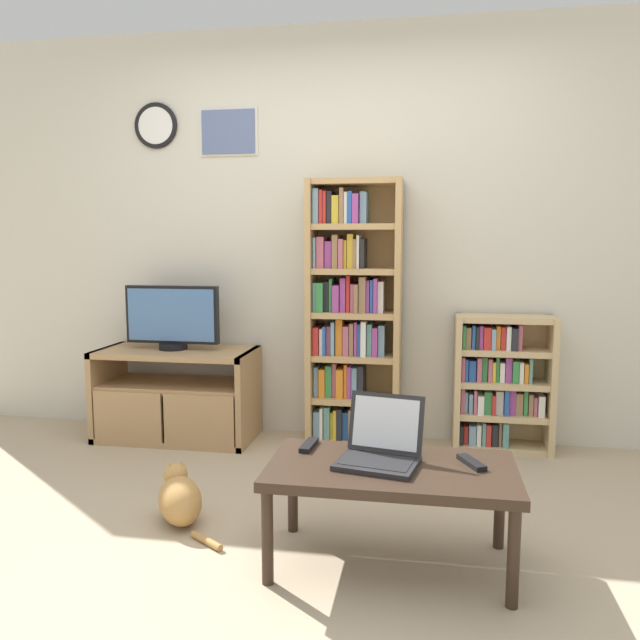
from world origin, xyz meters
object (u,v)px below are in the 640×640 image
at_px(remote_far_from_laptop, 309,445).
at_px(cat, 180,498).
at_px(tv_stand, 176,394).
at_px(remote_near_laptop, 471,462).
at_px(laptop, 381,446).
at_px(bookshelf_short, 499,383).
at_px(coffee_table, 391,477).
at_px(bookshelf_tall, 350,316).
at_px(television, 172,318).

height_order(remote_far_from_laptop, cat, remote_far_from_laptop).
xyz_separation_m(tv_stand, cat, (0.49, -1.14, -0.18)).
height_order(remote_near_laptop, remote_far_from_laptop, same).
bearing_deg(laptop, bookshelf_short, 78.85).
distance_m(tv_stand, remote_far_from_laptop, 1.63).
relative_size(tv_stand, coffee_table, 1.04).
distance_m(laptop, cat, 1.00).
bearing_deg(bookshelf_tall, bookshelf_short, 1.20).
distance_m(coffee_table, cat, 1.02).
height_order(television, bookshelf_tall, bookshelf_tall).
distance_m(bookshelf_tall, remote_near_laptop, 1.62).
height_order(bookshelf_tall, remote_near_laptop, bookshelf_tall).
xyz_separation_m(bookshelf_tall, laptop, (0.31, -1.45, -0.33)).
height_order(laptop, cat, laptop).
bearing_deg(remote_near_laptop, remote_far_from_laptop, 145.92).
xyz_separation_m(tv_stand, bookshelf_tall, (1.10, 0.13, 0.51)).
relative_size(coffee_table, remote_near_laptop, 5.85).
relative_size(bookshelf_short, remote_far_from_laptop, 5.05).
height_order(coffee_table, remote_far_from_laptop, remote_far_from_laptop).
relative_size(tv_stand, bookshelf_short, 1.21).
bearing_deg(laptop, television, 148.07).
bearing_deg(television, laptop, -43.11).
bearing_deg(laptop, bookshelf_tall, 113.16).
bearing_deg(bookshelf_short, remote_near_laptop, -99.99).
bearing_deg(remote_near_laptop, bookshelf_tall, 88.69).
height_order(tv_stand, coffee_table, tv_stand).
height_order(coffee_table, cat, coffee_table).
distance_m(tv_stand, television, 0.49).
distance_m(bookshelf_tall, cat, 1.57).
height_order(tv_stand, bookshelf_tall, bookshelf_tall).
relative_size(bookshelf_short, cat, 1.89).
bearing_deg(cat, remote_near_laptop, -41.47).
height_order(tv_stand, cat, tv_stand).
relative_size(bookshelf_short, laptop, 2.36).
bearing_deg(remote_far_from_laptop, cat, 178.93).
bearing_deg(bookshelf_tall, laptop, -78.02).
height_order(tv_stand, laptop, laptop).
bearing_deg(cat, bookshelf_tall, 29.79).
distance_m(television, cat, 1.44).
distance_m(bookshelf_tall, remote_far_from_laptop, 1.39).
height_order(coffee_table, remote_near_laptop, remote_near_laptop).
relative_size(laptop, remote_near_laptop, 2.14).
height_order(tv_stand, remote_near_laptop, tv_stand).
bearing_deg(bookshelf_tall, cat, -115.58).
bearing_deg(bookshelf_tall, television, -174.41).
bearing_deg(tv_stand, cat, -66.68).
relative_size(bookshelf_tall, laptop, 4.69).
bearing_deg(television, bookshelf_short, 3.63).
bearing_deg(cat, coffee_table, -47.03).
bearing_deg(remote_far_from_laptop, bookshelf_short, 60.41).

